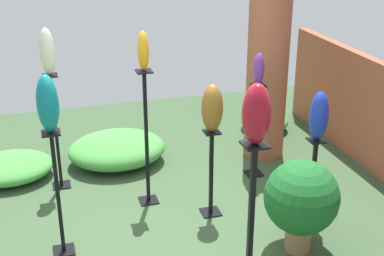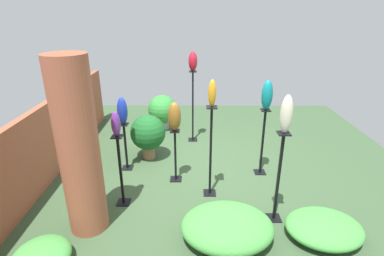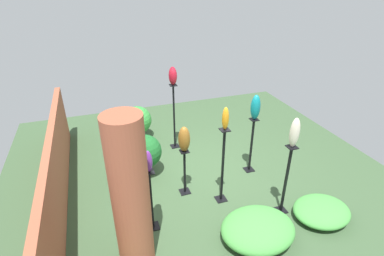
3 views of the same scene
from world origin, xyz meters
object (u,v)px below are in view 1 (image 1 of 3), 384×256
Objects in this scene: brick_pillar at (268,66)px; pedestal_cobalt at (312,184)px; pedestal_teal at (58,199)px; art_vase_violet at (259,69)px; art_vase_teal at (48,104)px; art_vase_ivory at (47,51)px; pedestal_bronze at (211,177)px; pedestal_violet at (255,135)px; pedestal_ruby at (249,253)px; pedestal_amber at (147,144)px; potted_plant_back_center at (301,199)px; art_vase_amber at (143,51)px; art_vase_cobalt at (319,116)px; art_vase_ruby at (256,114)px; art_vase_bronze at (212,108)px; pedestal_ivory at (57,137)px.

pedestal_cobalt is at bearing -6.51° from brick_pillar.
pedestal_teal is 3.32× the size of art_vase_violet.
art_vase_ivory is at bearing 177.11° from art_vase_teal.
pedestal_bronze is at bearing 99.31° from pedestal_teal.
pedestal_ruby is at bearing -23.94° from pedestal_violet.
art_vase_teal is (0.00, 0.00, 0.92)m from pedestal_teal.
art_vase_ivory is (-1.05, -1.47, 1.17)m from pedestal_bronze.
pedestal_violet is at bearing 101.06° from pedestal_amber.
potted_plant_back_center is (0.44, -0.36, 0.13)m from pedestal_cobalt.
brick_pillar is at bearing 114.96° from art_vase_amber.
art_vase_teal is 1.03× the size of art_vase_cobalt.
pedestal_amber is at bearing -65.04° from brick_pillar.
pedestal_bronze is at bearing -144.79° from potted_plant_back_center.
art_vase_amber reaches higher than art_vase_ivory.
pedestal_amber is at bearing 54.97° from art_vase_ivory.
pedestal_violet is 1.21× the size of pedestal_bronze.
art_vase_cobalt reaches higher than potted_plant_back_center.
pedestal_cobalt is 0.96× the size of pedestal_bronze.
pedestal_bronze is at bearing 170.35° from pedestal_ruby.
art_vase_ruby is 1.85m from art_vase_bronze.
pedestal_ruby is at bearing -25.81° from brick_pillar.
pedestal_cobalt is 1.03m from pedestal_bronze.
pedestal_ruby is at bearing -43.10° from pedestal_cobalt.
brick_pillar is at bearing 165.26° from potted_plant_back_center.
pedestal_ivory is (-0.63, -0.90, -0.07)m from pedestal_amber.
pedestal_violet is at bearing 80.85° from pedestal_ivory.
art_vase_amber is 2.07m from potted_plant_back_center.
pedestal_ivory is 2.74× the size of art_vase_bronze.
brick_pillar is 5.88× the size of art_vase_amber.
art_vase_ruby is (0.00, 0.00, 1.06)m from pedestal_ruby.
pedestal_amber is 1.42m from art_vase_teal.
art_vase_violet is 2.30m from art_vase_ivory.
pedestal_cobalt is (-1.32, 1.24, -0.34)m from pedestal_ruby.
pedestal_ruby is at bearing -43.10° from art_vase_cobalt.
art_vase_cobalt is (1.09, 0.17, -0.17)m from art_vase_violet.
pedestal_cobalt is 1.83× the size of art_vase_bronze.
art_vase_cobalt is 2.86m from art_vase_ivory.
brick_pillar is at bearing 93.68° from art_vase_ivory.
art_vase_bronze is (0.43, 0.58, 0.49)m from pedestal_amber.
pedestal_bronze is (-0.40, -0.95, 0.02)m from pedestal_cobalt.
pedestal_ruby is 1.27m from potted_plant_back_center.
pedestal_bronze is at bearing -48.44° from pedestal_violet.
art_vase_amber is at bearing -118.42° from pedestal_cobalt.
pedestal_ivory reaches higher than pedestal_teal.
art_vase_bronze is (0.69, -0.78, -0.14)m from art_vase_violet.
pedestal_ruby is at bearing 0.00° from art_vase_ruby.
pedestal_amber is at bearing -172.43° from pedestal_ruby.
potted_plant_back_center is (0.58, 2.13, -0.94)m from art_vase_teal.
art_vase_ivory is (-1.45, -2.42, 0.45)m from art_vase_cobalt.
pedestal_violet is (-0.94, 2.32, -0.04)m from pedestal_teal.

